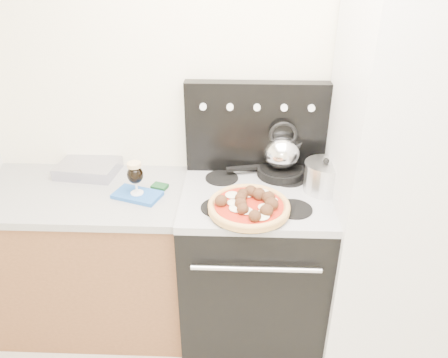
{
  "coord_description": "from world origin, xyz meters",
  "views": [
    {
      "loc": [
        -0.01,
        -0.76,
        2.06
      ],
      "look_at": [
        -0.08,
        1.05,
        1.07
      ],
      "focal_mm": 35.0,
      "sensor_mm": 36.0,
      "label": 1
    }
  ],
  "objects_px": {
    "stock_pot": "(324,178)",
    "pizza_pan": "(249,211)",
    "pizza": "(249,205)",
    "tea_kettle": "(282,149)",
    "oven_mitt": "(137,195)",
    "base_cabinet": "(62,260)",
    "stove_body": "(253,266)",
    "beer_glass": "(136,178)",
    "skillet": "(281,171)",
    "fridge": "(396,193)"
  },
  "relations": [
    {
      "from": "base_cabinet",
      "to": "stock_pot",
      "type": "distance_m",
      "value": 1.56
    },
    {
      "from": "fridge",
      "to": "pizza",
      "type": "height_order",
      "value": "fridge"
    },
    {
      "from": "pizza_pan",
      "to": "pizza",
      "type": "height_order",
      "value": "pizza"
    },
    {
      "from": "beer_glass",
      "to": "tea_kettle",
      "type": "height_order",
      "value": "tea_kettle"
    },
    {
      "from": "beer_glass",
      "to": "pizza_pan",
      "type": "relative_size",
      "value": 0.48
    },
    {
      "from": "stove_body",
      "to": "fridge",
      "type": "bearing_deg",
      "value": -2.05
    },
    {
      "from": "base_cabinet",
      "to": "beer_glass",
      "type": "xyz_separation_m",
      "value": [
        0.5,
        -0.05,
        0.58
      ]
    },
    {
      "from": "pizza",
      "to": "oven_mitt",
      "type": "bearing_deg",
      "value": 165.09
    },
    {
      "from": "base_cabinet",
      "to": "beer_glass",
      "type": "height_order",
      "value": "beer_glass"
    },
    {
      "from": "beer_glass",
      "to": "fridge",
      "type": "bearing_deg",
      "value": 0.05
    },
    {
      "from": "pizza",
      "to": "tea_kettle",
      "type": "height_order",
      "value": "tea_kettle"
    },
    {
      "from": "tea_kettle",
      "to": "base_cabinet",
      "type": "bearing_deg",
      "value": -165.28
    },
    {
      "from": "stove_body",
      "to": "skillet",
      "type": "xyz_separation_m",
      "value": [
        0.14,
        0.2,
        0.5
      ]
    },
    {
      "from": "stock_pot",
      "to": "pizza_pan",
      "type": "bearing_deg",
      "value": -150.34
    },
    {
      "from": "pizza",
      "to": "skillet",
      "type": "relative_size",
      "value": 1.51
    },
    {
      "from": "base_cabinet",
      "to": "pizza",
      "type": "relative_size",
      "value": 3.72
    },
    {
      "from": "oven_mitt",
      "to": "tea_kettle",
      "type": "distance_m",
      "value": 0.8
    },
    {
      "from": "oven_mitt",
      "to": "stock_pot",
      "type": "relative_size",
      "value": 1.18
    },
    {
      "from": "skillet",
      "to": "tea_kettle",
      "type": "xyz_separation_m",
      "value": [
        0.0,
        0.0,
        0.13
      ]
    },
    {
      "from": "base_cabinet",
      "to": "skillet",
      "type": "height_order",
      "value": "skillet"
    },
    {
      "from": "base_cabinet",
      "to": "stock_pot",
      "type": "relative_size",
      "value": 7.16
    },
    {
      "from": "stock_pot",
      "to": "fridge",
      "type": "bearing_deg",
      "value": -10.78
    },
    {
      "from": "pizza",
      "to": "skillet",
      "type": "bearing_deg",
      "value": 64.75
    },
    {
      "from": "skillet",
      "to": "oven_mitt",
      "type": "bearing_deg",
      "value": -163.12
    },
    {
      "from": "base_cabinet",
      "to": "stove_body",
      "type": "distance_m",
      "value": 1.11
    },
    {
      "from": "skillet",
      "to": "base_cabinet",
      "type": "bearing_deg",
      "value": -171.96
    },
    {
      "from": "pizza_pan",
      "to": "stock_pot",
      "type": "distance_m",
      "value": 0.45
    },
    {
      "from": "oven_mitt",
      "to": "tea_kettle",
      "type": "relative_size",
      "value": 1.07
    },
    {
      "from": "fridge",
      "to": "beer_glass",
      "type": "xyz_separation_m",
      "value": [
        -1.31,
        -0.0,
        0.06
      ]
    },
    {
      "from": "stove_body",
      "to": "tea_kettle",
      "type": "xyz_separation_m",
      "value": [
        0.14,
        0.2,
        0.64
      ]
    },
    {
      "from": "fridge",
      "to": "skillet",
      "type": "bearing_deg",
      "value": 157.97
    },
    {
      "from": "stove_body",
      "to": "fridge",
      "type": "xyz_separation_m",
      "value": [
        0.7,
        -0.03,
        0.51
      ]
    },
    {
      "from": "fridge",
      "to": "skillet",
      "type": "xyz_separation_m",
      "value": [
        -0.56,
        0.23,
        -0.01
      ]
    },
    {
      "from": "skillet",
      "to": "stock_pot",
      "type": "relative_size",
      "value": 1.27
    },
    {
      "from": "tea_kettle",
      "to": "stock_pot",
      "type": "xyz_separation_m",
      "value": [
        0.21,
        -0.16,
        -0.08
      ]
    },
    {
      "from": "beer_glass",
      "to": "pizza_pan",
      "type": "bearing_deg",
      "value": -14.91
    },
    {
      "from": "skillet",
      "to": "pizza_pan",
      "type": "bearing_deg",
      "value": -115.25
    },
    {
      "from": "oven_mitt",
      "to": "pizza_pan",
      "type": "xyz_separation_m",
      "value": [
        0.57,
        -0.15,
        0.02
      ]
    },
    {
      "from": "stove_body",
      "to": "skillet",
      "type": "bearing_deg",
      "value": 54.88
    },
    {
      "from": "pizza_pan",
      "to": "tea_kettle",
      "type": "distance_m",
      "value": 0.45
    },
    {
      "from": "fridge",
      "to": "stock_pot",
      "type": "xyz_separation_m",
      "value": [
        -0.35,
        0.07,
        0.04
      ]
    },
    {
      "from": "stove_body",
      "to": "skillet",
      "type": "relative_size",
      "value": 3.42
    },
    {
      "from": "base_cabinet",
      "to": "pizza_pan",
      "type": "xyz_separation_m",
      "value": [
        1.07,
        -0.2,
        0.5
      ]
    },
    {
      "from": "stove_body",
      "to": "pizza_pan",
      "type": "bearing_deg",
      "value": -101.85
    },
    {
      "from": "skillet",
      "to": "stock_pot",
      "type": "xyz_separation_m",
      "value": [
        0.21,
        -0.16,
        0.05
      ]
    },
    {
      "from": "base_cabinet",
      "to": "tea_kettle",
      "type": "relative_size",
      "value": 6.52
    },
    {
      "from": "skillet",
      "to": "tea_kettle",
      "type": "distance_m",
      "value": 0.13
    },
    {
      "from": "pizza_pan",
      "to": "tea_kettle",
      "type": "relative_size",
      "value": 1.65
    },
    {
      "from": "pizza_pan",
      "to": "skillet",
      "type": "distance_m",
      "value": 0.42
    },
    {
      "from": "skillet",
      "to": "pizza",
      "type": "bearing_deg",
      "value": -115.25
    }
  ]
}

